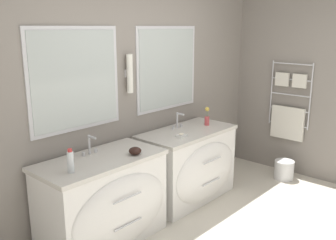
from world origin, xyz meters
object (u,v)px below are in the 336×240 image
at_px(toiletry_bottle, 71,161).
at_px(waste_bin, 284,169).
at_px(vanity_left, 105,201).
at_px(amenity_bowl, 135,151).
at_px(vanity_right, 190,165).
at_px(flower_vase, 207,117).

xyz_separation_m(toiletry_bottle, waste_bin, (2.95, -0.51, -0.80)).
bearing_deg(vanity_left, amenity_bowl, -24.56).
xyz_separation_m(vanity_right, waste_bin, (1.32, -0.57, -0.29)).
bearing_deg(vanity_left, flower_vase, 0.46).
bearing_deg(waste_bin, toiletry_bottle, 170.14).
distance_m(vanity_left, waste_bin, 2.65).
bearing_deg(waste_bin, vanity_right, 156.48).
height_order(vanity_left, amenity_bowl, amenity_bowl).
height_order(amenity_bowl, waste_bin, amenity_bowl).
bearing_deg(toiletry_bottle, amenity_bowl, -5.79).
distance_m(vanity_left, vanity_right, 1.26).
relative_size(vanity_right, toiletry_bottle, 5.87).
height_order(amenity_bowl, flower_vase, flower_vase).
distance_m(vanity_right, waste_bin, 1.47).
bearing_deg(waste_bin, amenity_bowl, 168.99).
xyz_separation_m(flower_vase, waste_bin, (0.98, -0.59, -0.80)).
relative_size(toiletry_bottle, waste_bin, 0.78).
xyz_separation_m(vanity_right, flower_vase, (0.34, 0.01, 0.51)).
xyz_separation_m(vanity_left, toiletry_bottle, (-0.38, -0.06, 0.51)).
distance_m(vanity_left, amenity_bowl, 0.54).
distance_m(vanity_left, toiletry_bottle, 0.64).
bearing_deg(waste_bin, flower_vase, 149.08).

